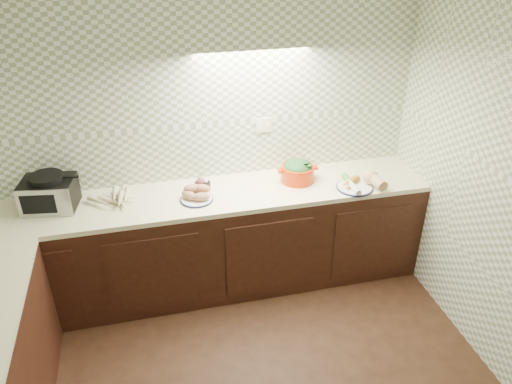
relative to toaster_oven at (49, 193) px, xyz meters
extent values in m
cube|color=white|center=(1.14, -1.59, 1.55)|extent=(3.60, 3.60, 0.05)
cube|color=gray|center=(1.14, 0.18, 0.27)|extent=(3.60, 0.05, 2.60)
cube|color=beige|center=(1.69, 0.20, 0.29)|extent=(0.13, 0.01, 0.12)
cube|color=black|center=(1.14, -0.09, -0.60)|extent=(3.60, 0.60, 0.86)
cube|color=#FBFFC6|center=(1.14, -0.09, -0.15)|extent=(3.60, 0.60, 0.04)
cube|color=black|center=(0.00, 0.01, -0.01)|extent=(0.42, 0.34, 0.23)
cube|color=#9D9DA2|center=(-0.02, -0.14, -0.01)|extent=(0.37, 0.07, 0.23)
cube|color=black|center=(-0.02, -0.14, -0.01)|extent=(0.24, 0.04, 0.15)
cylinder|color=black|center=(0.00, 0.01, 0.12)|extent=(0.28, 0.28, 0.04)
cone|color=beige|center=(0.40, -0.05, -0.10)|extent=(0.12, 0.20, 0.05)
cone|color=beige|center=(0.46, 0.02, -0.10)|extent=(0.15, 0.18, 0.05)
cone|color=beige|center=(0.40, -0.06, -0.10)|extent=(0.05, 0.19, 0.04)
cone|color=beige|center=(0.32, 0.03, -0.11)|extent=(0.06, 0.19, 0.04)
cone|color=beige|center=(0.46, -0.05, -0.10)|extent=(0.08, 0.22, 0.04)
cone|color=beige|center=(0.49, -0.03, -0.10)|extent=(0.17, 0.18, 0.05)
cone|color=beige|center=(0.34, -0.04, -0.11)|extent=(0.17, 0.18, 0.04)
cone|color=beige|center=(0.51, 0.02, -0.09)|extent=(0.11, 0.23, 0.05)
cone|color=beige|center=(0.42, 0.00, -0.08)|extent=(0.18, 0.17, 0.05)
cone|color=beige|center=(0.47, 0.00, -0.08)|extent=(0.15, 0.22, 0.04)
cone|color=beige|center=(0.44, -0.04, -0.08)|extent=(0.12, 0.22, 0.04)
cylinder|color=#13173F|center=(1.07, -0.15, -0.12)|extent=(0.26, 0.26, 0.01)
cylinder|color=white|center=(1.07, -0.15, -0.12)|extent=(0.24, 0.24, 0.02)
ellipsoid|color=tan|center=(1.02, -0.15, -0.08)|extent=(0.16, 0.12, 0.07)
ellipsoid|color=tan|center=(1.10, -0.19, -0.08)|extent=(0.16, 0.12, 0.07)
ellipsoid|color=tan|center=(1.09, -0.11, -0.08)|extent=(0.16, 0.12, 0.07)
ellipsoid|color=tan|center=(1.05, -0.11, -0.04)|extent=(0.16, 0.12, 0.07)
ellipsoid|color=tan|center=(1.12, -0.13, -0.04)|extent=(0.16, 0.12, 0.07)
cylinder|color=black|center=(1.14, 0.03, -0.10)|extent=(0.13, 0.13, 0.05)
sphere|color=#7C2946|center=(1.13, 0.03, -0.06)|extent=(0.07, 0.07, 0.07)
sphere|color=white|center=(1.17, 0.04, -0.07)|extent=(0.04, 0.04, 0.04)
cylinder|color=red|center=(1.92, -0.03, -0.06)|extent=(0.28, 0.28, 0.14)
cube|color=red|center=(1.77, -0.03, -0.02)|extent=(0.04, 0.06, 0.02)
cube|color=red|center=(2.07, -0.04, -0.02)|extent=(0.04, 0.06, 0.02)
ellipsoid|color=#2A692A|center=(1.92, -0.03, 0.00)|extent=(0.24, 0.24, 0.13)
cylinder|color=#13173F|center=(2.33, -0.26, -0.12)|extent=(0.29, 0.29, 0.01)
cylinder|color=white|center=(2.33, -0.26, -0.12)|extent=(0.28, 0.28, 0.02)
cone|color=orange|center=(2.29, -0.25, -0.09)|extent=(0.16, 0.13, 0.03)
cone|color=orange|center=(2.30, -0.24, -0.09)|extent=(0.15, 0.13, 0.03)
cone|color=orange|center=(2.30, -0.23, -0.09)|extent=(0.14, 0.15, 0.03)
cone|color=orange|center=(2.28, -0.25, -0.07)|extent=(0.17, 0.11, 0.03)
cone|color=orange|center=(2.32, -0.25, -0.07)|extent=(0.12, 0.16, 0.03)
cone|color=orange|center=(2.32, -0.26, -0.07)|extent=(0.15, 0.13, 0.03)
cylinder|color=white|center=(2.30, -0.31, -0.09)|extent=(0.05, 0.19, 0.05)
cylinder|color=#428236|center=(2.30, -0.17, -0.09)|extent=(0.05, 0.12, 0.05)
camera|label=1|loc=(0.74, -3.47, 1.85)|focal=35.00mm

